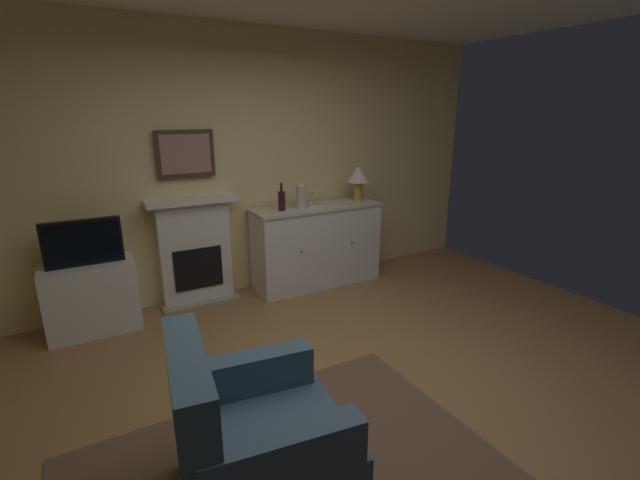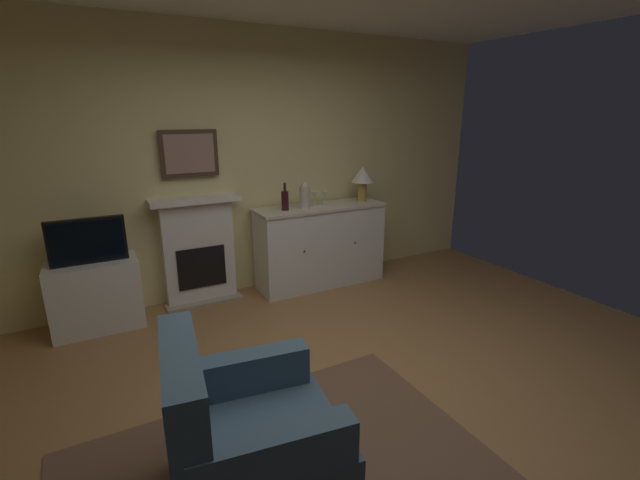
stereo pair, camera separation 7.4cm
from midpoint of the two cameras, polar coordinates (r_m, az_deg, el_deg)
ground_plane at (r=3.24m, az=5.17°, el=-20.78°), size 6.09×4.68×0.10m
wall_rear at (r=4.69m, az=-10.87°, el=9.64°), size 6.09×0.06×2.74m
area_rug at (r=2.68m, az=-5.25°, el=-28.67°), size 2.30×1.57×0.02m
fireplace_unit at (r=4.58m, az=-16.57°, el=-1.43°), size 0.87×0.30×1.10m
framed_picture at (r=4.44m, az=-17.74°, el=10.75°), size 0.55×0.04×0.45m
sideboard_cabinet at (r=4.90m, az=-0.85°, el=-0.69°), size 1.47×0.49×0.91m
table_lamp at (r=5.01m, az=4.65°, el=8.29°), size 0.26×0.26×0.40m
wine_bottle at (r=4.55m, az=-5.53°, el=5.22°), size 0.08×0.08×0.29m
wine_glass_left at (r=4.72m, az=-1.60°, el=5.87°), size 0.07×0.07×0.16m
wine_glass_center at (r=4.76m, az=-0.34°, el=5.96°), size 0.07×0.07×0.16m
vase_decorative at (r=4.61m, az=-2.94°, el=5.83°), size 0.11×0.11×0.28m
tv_cabinet at (r=4.41m, az=-28.24°, el=-6.68°), size 0.75×0.42×0.64m
tv_set at (r=4.23m, az=-29.18°, el=-0.31°), size 0.62×0.07×0.40m
armchair at (r=2.35m, az=-10.01°, el=-24.31°), size 0.90×0.87×0.92m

